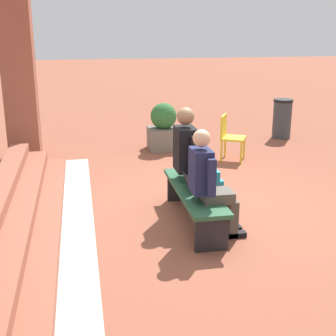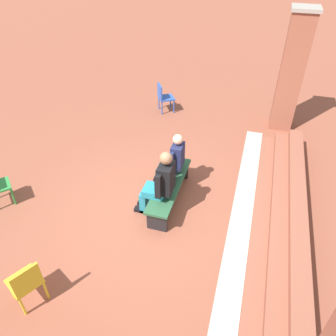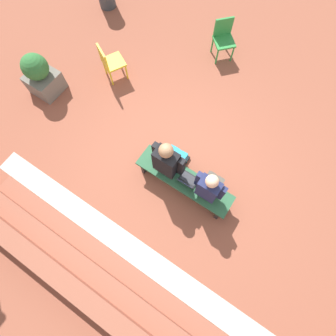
% 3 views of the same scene
% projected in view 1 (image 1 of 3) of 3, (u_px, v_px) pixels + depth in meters
% --- Properties ---
extents(ground_plane, '(60.00, 60.00, 0.00)m').
position_uv_depth(ground_plane, '(202.00, 209.00, 6.36)').
color(ground_plane, brown).
extents(concrete_strip, '(6.42, 0.40, 0.01)m').
position_uv_depth(concrete_strip, '(78.00, 231.00, 5.69)').
color(concrete_strip, '#B7B2A8').
rests_on(concrete_strip, ground).
extents(brick_steps, '(5.62, 0.90, 0.45)m').
position_uv_depth(brick_steps, '(13.00, 222.00, 5.51)').
color(brick_steps, '#93513D').
rests_on(brick_steps, ground).
extents(brick_pillar_right_of_steps, '(0.64, 0.64, 3.01)m').
position_uv_depth(brick_pillar_right_of_steps, '(19.00, 77.00, 8.37)').
color(brick_pillar_right_of_steps, '#93513D').
rests_on(brick_pillar_right_of_steps, ground).
extents(bench, '(1.80, 0.44, 0.45)m').
position_uv_depth(bench, '(194.00, 196.00, 5.85)').
color(bench, '#285638').
rests_on(bench, ground).
extents(person_student, '(0.51, 0.65, 1.30)m').
position_uv_depth(person_student, '(209.00, 180.00, 5.35)').
color(person_student, '#4C473D').
rests_on(person_student, ground).
extents(person_adult, '(0.58, 0.74, 1.41)m').
position_uv_depth(person_adult, '(193.00, 158.00, 6.08)').
color(person_adult, teal).
rests_on(person_adult, ground).
extents(laptop, '(0.32, 0.29, 0.21)m').
position_uv_depth(laptop, '(195.00, 186.00, 5.75)').
color(laptop, black).
rests_on(laptop, bench).
extents(plastic_chair_near_bench_left, '(0.57, 0.57, 0.84)m').
position_uv_depth(plastic_chair_near_bench_left, '(229.00, 135.00, 8.56)').
color(plastic_chair_near_bench_left, gold).
rests_on(plastic_chair_near_bench_left, ground).
extents(planter, '(0.60, 0.60, 0.94)m').
position_uv_depth(planter, '(164.00, 128.00, 9.31)').
color(planter, '#6B665B').
rests_on(planter, ground).
extents(litter_bin, '(0.42, 0.42, 0.86)m').
position_uv_depth(litter_bin, '(282.00, 119.00, 10.29)').
color(litter_bin, '#383D42').
rests_on(litter_bin, ground).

